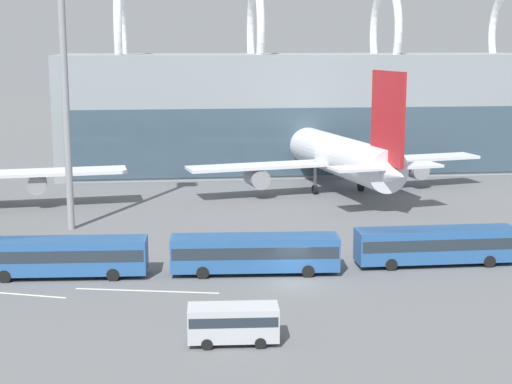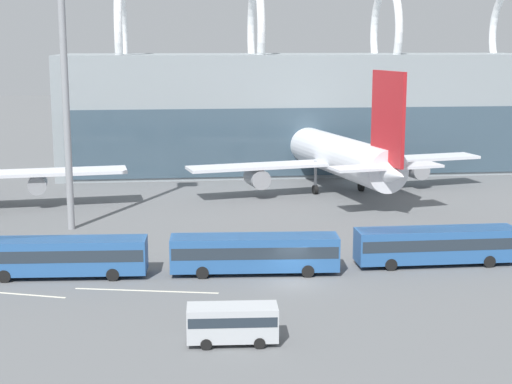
% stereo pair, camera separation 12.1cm
% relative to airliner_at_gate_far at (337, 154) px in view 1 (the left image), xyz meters
% --- Properties ---
extents(ground_plane, '(440.00, 440.00, 0.00)m').
position_rel_airliner_at_gate_far_xyz_m(ground_plane, '(-11.08, -36.11, -4.63)').
color(ground_plane, slate).
extents(airliner_at_gate_far, '(37.41, 35.08, 15.19)m').
position_rel_airliner_at_gate_far_xyz_m(airliner_at_gate_far, '(0.00, 0.00, 0.00)').
color(airliner_at_gate_far, silver).
rests_on(airliner_at_gate_far, ground_plane).
extents(shuttle_bus_1, '(13.46, 3.56, 3.06)m').
position_rel_airliner_at_gate_far_xyz_m(shuttle_bus_1, '(-28.95, -32.51, -2.82)').
color(shuttle_bus_1, '#285693').
rests_on(shuttle_bus_1, ground_plane).
extents(shuttle_bus_2, '(13.47, 3.63, 3.06)m').
position_rel_airliner_at_gate_far_xyz_m(shuttle_bus_2, '(-13.80, -33.25, -2.82)').
color(shuttle_bus_2, '#285693').
rests_on(shuttle_bus_2, ground_plane).
extents(shuttle_bus_3, '(13.32, 2.86, 3.06)m').
position_rel_airliner_at_gate_far_xyz_m(shuttle_bus_3, '(1.36, -32.46, -2.82)').
color(shuttle_bus_3, '#285693').
rests_on(shuttle_bus_3, ground_plane).
extents(service_van_foreground, '(5.64, 2.39, 2.39)m').
position_rel_airliner_at_gate_far_xyz_m(service_van_foreground, '(-16.76, -47.76, -3.22)').
color(service_van_foreground, '#B2B7BC').
rests_on(service_van_foreground, ground_plane).
extents(floodlight_mast, '(2.40, 2.40, 30.95)m').
position_rel_airliner_at_gate_far_xyz_m(floodlight_mast, '(-30.11, -16.29, 13.57)').
color(floodlight_mast, gray).
rests_on(floodlight_mast, ground_plane).
extents(lane_stripe_3, '(6.30, 2.42, 0.01)m').
position_rel_airliner_at_gate_far_xyz_m(lane_stripe_3, '(-31.15, -36.69, -4.62)').
color(lane_stripe_3, silver).
rests_on(lane_stripe_3, ground_plane).
extents(lane_stripe_4, '(10.65, 2.58, 0.01)m').
position_rel_airliner_at_gate_far_xyz_m(lane_stripe_4, '(-22.28, -36.80, -4.62)').
color(lane_stripe_4, silver).
rests_on(lane_stripe_4, ground_plane).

